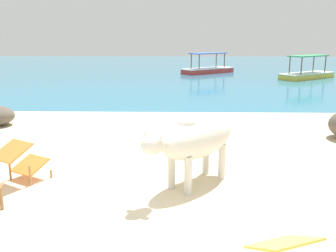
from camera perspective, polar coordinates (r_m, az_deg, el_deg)
sand_beach at (r=5.27m, az=-3.38°, el=-13.31°), size 18.00×14.00×0.04m
water_surface at (r=26.80m, az=0.57°, el=8.35°), size 60.00×36.00×0.03m
cow at (r=5.99m, az=4.21°, el=-1.90°), size 1.66×1.83×1.16m
deck_chair_far at (r=6.65m, az=-21.17°, el=-4.67°), size 0.85×0.93×0.68m
boat_yellow at (r=22.95m, az=20.15°, el=7.40°), size 3.65×3.10×1.29m
boat_red at (r=24.91m, az=6.00°, el=8.56°), size 3.61×3.16×1.29m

